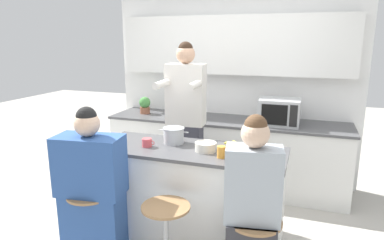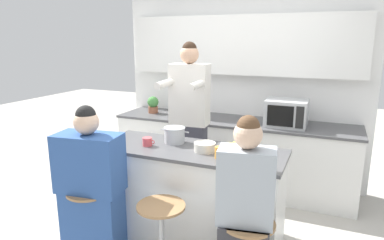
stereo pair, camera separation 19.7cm
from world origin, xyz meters
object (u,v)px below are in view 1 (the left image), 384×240
at_px(person_seated_near, 252,219).
at_px(banana_bunch, 232,144).
at_px(bar_stool_center, 166,239).
at_px(person_cooking, 186,130).
at_px(bar_stool_leftmost, 92,224).
at_px(cooking_pot, 174,135).
at_px(kitchen_island, 190,196).
at_px(fruit_bowl, 206,147).
at_px(juice_carton, 264,157).
at_px(potted_plant, 145,105).
at_px(person_wrapped_blanket, 92,193).
at_px(coffee_cup_far, 147,143).
at_px(coffee_cup_near, 221,152).
at_px(microwave, 280,112).

xyz_separation_m(person_seated_near, banana_bunch, (-0.31, 0.74, 0.31)).
bearing_deg(bar_stool_center, person_cooking, 102.57).
relative_size(bar_stool_leftmost, cooking_pot, 2.20).
height_order(kitchen_island, fruit_bowl, fruit_bowl).
bearing_deg(person_cooking, person_seated_near, -56.16).
relative_size(bar_stool_center, cooking_pot, 2.20).
xyz_separation_m(fruit_bowl, juice_carton, (0.54, -0.24, 0.05)).
distance_m(juice_carton, potted_plant, 2.48).
xyz_separation_m(person_wrapped_blanket, person_seated_near, (1.33, 0.00, 0.01)).
distance_m(person_cooking, coffee_cup_far, 0.70).
relative_size(coffee_cup_near, coffee_cup_far, 0.86).
xyz_separation_m(person_cooking, cooking_pot, (0.06, -0.50, 0.07)).
relative_size(bar_stool_leftmost, juice_carton, 3.38).
relative_size(coffee_cup_far, juice_carton, 0.64).
relative_size(kitchen_island, bar_stool_center, 2.67).
relative_size(coffee_cup_near, microwave, 0.22).
height_order(bar_stool_center, person_cooking, person_cooking).
height_order(kitchen_island, person_wrapped_blanket, person_wrapped_blanket).
xyz_separation_m(kitchen_island, cooking_pot, (-0.20, 0.11, 0.54)).
xyz_separation_m(kitchen_island, banana_bunch, (0.35, 0.18, 0.49)).
xyz_separation_m(bar_stool_leftmost, person_cooking, (0.43, 1.17, 0.58)).
bearing_deg(kitchen_island, banana_bunch, 27.76).
height_order(coffee_cup_near, juice_carton, juice_carton).
xyz_separation_m(coffee_cup_far, juice_carton, (1.08, -0.18, 0.05)).
relative_size(person_wrapped_blanket, coffee_cup_near, 13.20).
bearing_deg(banana_bunch, bar_stool_leftmost, -144.35).
height_order(kitchen_island, bar_stool_leftmost, kitchen_island).
height_order(fruit_bowl, banana_bunch, fruit_bowl).
distance_m(coffee_cup_far, microwave, 1.78).
distance_m(person_wrapped_blanket, coffee_cup_near, 1.14).
relative_size(banana_bunch, juice_carton, 0.89).
relative_size(person_cooking, coffee_cup_near, 17.93).
bearing_deg(bar_stool_center, cooking_pot, 106.64).
height_order(bar_stool_leftmost, coffee_cup_near, coffee_cup_near).
height_order(bar_stool_leftmost, microwave, microwave).
distance_m(person_seated_near, coffee_cup_near, 0.63).
distance_m(bar_stool_center, microwave, 2.14).
relative_size(banana_bunch, microwave, 0.36).
relative_size(bar_stool_leftmost, banana_bunch, 3.78).
height_order(bar_stool_leftmost, person_cooking, person_cooking).
distance_m(person_wrapped_blanket, banana_bunch, 1.30).
distance_m(person_wrapped_blanket, fruit_bowl, 1.04).
bearing_deg(potted_plant, bar_stool_leftmost, -76.73).
bearing_deg(coffee_cup_near, fruit_bowl, 144.13).
bearing_deg(kitchen_island, juice_carton, -20.39).
height_order(juice_carton, potted_plant, same).
relative_size(bar_stool_leftmost, coffee_cup_far, 5.31).
bearing_deg(coffee_cup_far, person_wrapped_blanket, -120.60).
distance_m(fruit_bowl, coffee_cup_far, 0.55).
bearing_deg(banana_bunch, cooking_pot, -172.57).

